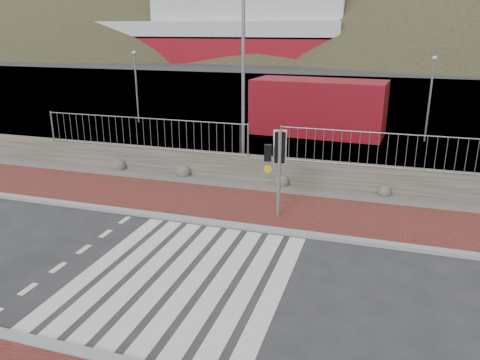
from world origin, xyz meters
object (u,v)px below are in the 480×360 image
(traffic_signal_far, at_px, (278,155))
(streetlight, at_px, (247,62))
(shipping_container, at_px, (318,107))
(ferry, at_px, (214,27))

(traffic_signal_far, distance_m, streetlight, 5.19)
(traffic_signal_far, relative_size, shipping_container, 0.39)
(ferry, xyz_separation_m, shipping_container, (25.27, -51.98, -3.95))
(ferry, distance_m, shipping_container, 57.93)
(traffic_signal_far, bearing_deg, shipping_container, -99.11)
(traffic_signal_far, distance_m, shipping_container, 11.97)
(shipping_container, bearing_deg, ferry, 120.17)
(ferry, distance_m, traffic_signal_far, 69.05)
(ferry, height_order, shipping_container, ferry)
(streetlight, height_order, shipping_container, streetlight)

